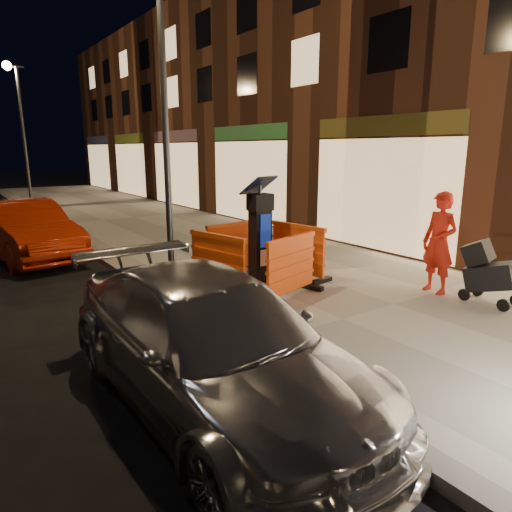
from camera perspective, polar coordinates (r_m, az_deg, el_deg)
ground_plane at (r=6.35m, az=-0.78°, el=-12.41°), size 120.00×120.00×0.00m
sidewalk at (r=8.25m, az=16.84°, el=-6.24°), size 6.00×60.00×0.15m
kerb at (r=6.32m, az=-0.78°, el=-11.80°), size 0.30×60.00×0.15m
parking_kiosk at (r=8.75m, az=0.51°, el=2.68°), size 0.73×0.73×1.98m
barrier_front at (r=8.11m, az=4.40°, el=-1.38°), size 1.53×0.95×1.11m
barrier_back at (r=9.62m, az=-2.77°, el=0.97°), size 1.49×0.78×1.11m
barrier_kerbside at (r=8.35m, az=-4.82°, el=-0.97°), size 0.89×1.51×1.11m
barrier_bldgside at (r=9.41m, az=5.23°, el=0.66°), size 0.80×1.49×1.11m
car_silver at (r=5.38m, az=-5.39°, el=-17.57°), size 2.01×4.87×1.41m
car_red at (r=13.06m, az=-26.54°, el=-0.31°), size 2.20×4.66×1.47m
man at (r=8.93m, az=21.92°, el=1.53°), size 0.52×0.73×1.86m
stroller at (r=8.74m, az=27.32°, el=-1.96°), size 0.73×0.95×1.05m
street_lamp_mid at (r=8.48m, az=-11.26°, el=15.73°), size 0.12×0.12×6.00m
street_lamp_far at (r=23.00m, az=-26.99°, el=12.87°), size 0.12×0.12×6.00m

